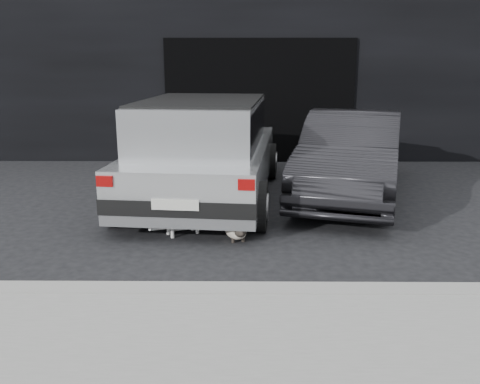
{
  "coord_description": "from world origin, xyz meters",
  "views": [
    {
      "loc": [
        0.67,
        -6.95,
        2.18
      ],
      "look_at": [
        0.62,
        -0.96,
        0.61
      ],
      "focal_mm": 38.0,
      "sensor_mm": 36.0,
      "label": 1
    }
  ],
  "objects_px": {
    "second_car": "(351,155)",
    "cat_white": "(186,219)",
    "cat_siamese": "(236,230)",
    "silver_hatchback": "(205,146)"
  },
  "relations": [
    {
      "from": "silver_hatchback",
      "to": "second_car",
      "type": "relative_size",
      "value": 1.09
    },
    {
      "from": "second_car",
      "to": "cat_white",
      "type": "distance_m",
      "value": 3.13
    },
    {
      "from": "silver_hatchback",
      "to": "second_car",
      "type": "xyz_separation_m",
      "value": [
        2.34,
        0.25,
        -0.19
      ]
    },
    {
      "from": "second_car",
      "to": "cat_siamese",
      "type": "relative_size",
      "value": 5.63
    },
    {
      "from": "silver_hatchback",
      "to": "cat_white",
      "type": "bearing_deg",
      "value": -89.06
    },
    {
      "from": "cat_white",
      "to": "cat_siamese",
      "type": "bearing_deg",
      "value": 42.15
    },
    {
      "from": "cat_siamese",
      "to": "cat_white",
      "type": "xyz_separation_m",
      "value": [
        -0.65,
        0.22,
        0.08
      ]
    },
    {
      "from": "second_car",
      "to": "cat_white",
      "type": "height_order",
      "value": "second_car"
    },
    {
      "from": "cat_siamese",
      "to": "second_car",
      "type": "bearing_deg",
      "value": -145.89
    },
    {
      "from": "cat_siamese",
      "to": "cat_white",
      "type": "bearing_deg",
      "value": -33.15
    }
  ]
}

